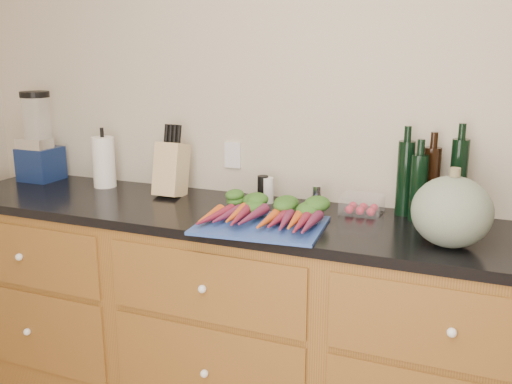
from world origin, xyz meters
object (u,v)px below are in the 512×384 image
at_px(cutting_board, 261,225).
at_px(blender_appliance, 39,142).
at_px(carrots, 265,214).
at_px(squash, 452,212).
at_px(knife_block, 171,169).
at_px(tomato_box, 362,204).
at_px(paper_towel, 104,162).

bearing_deg(cutting_board, blender_appliance, 166.82).
xyz_separation_m(carrots, blender_appliance, (-1.36, 0.27, 0.16)).
distance_m(squash, knife_block, 1.28).
height_order(cutting_board, carrots, carrots).
relative_size(carrots, blender_appliance, 0.98).
distance_m(cutting_board, squash, 0.70).
bearing_deg(blender_appliance, tomato_box, 0.43).
bearing_deg(paper_towel, carrots, -16.11).
relative_size(knife_block, tomato_box, 1.46).
bearing_deg(tomato_box, knife_block, -178.06).
bearing_deg(knife_block, carrots, -24.40).
distance_m(carrots, tomato_box, 0.43).
distance_m(knife_block, tomato_box, 0.89).
bearing_deg(tomato_box, squash, -37.67).
bearing_deg(carrots, blender_appliance, 168.56).
xyz_separation_m(cutting_board, tomato_box, (0.32, 0.33, 0.03)).
xyz_separation_m(carrots, tomato_box, (0.32, 0.29, 0.00)).
relative_size(cutting_board, blender_appliance, 1.04).
bearing_deg(tomato_box, cutting_board, -134.02).
xyz_separation_m(knife_block, tomato_box, (0.89, 0.03, -0.08)).
xyz_separation_m(cutting_board, paper_towel, (-0.96, 0.32, 0.12)).
bearing_deg(knife_block, squash, -11.40).
relative_size(squash, blender_appliance, 0.60).
relative_size(squash, tomato_box, 1.64).
distance_m(cutting_board, blender_appliance, 1.41).
height_order(cutting_board, knife_block, knife_block).
bearing_deg(squash, paper_towel, 170.60).
bearing_deg(squash, knife_block, 168.60).
xyz_separation_m(squash, knife_block, (-1.25, 0.25, -0.00)).
bearing_deg(cutting_board, carrots, 90.00).
relative_size(blender_appliance, knife_block, 1.87).
xyz_separation_m(blender_appliance, paper_towel, (0.40, 0.00, -0.08)).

